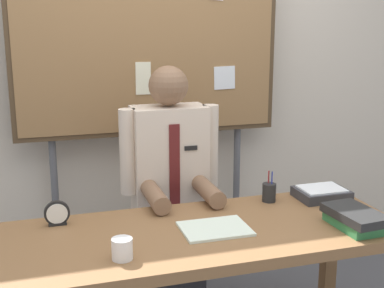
# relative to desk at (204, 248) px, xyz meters

# --- Properties ---
(back_wall) EXTENTS (6.40, 0.08, 2.70)m
(back_wall) POSITION_rel_desk_xyz_m (0.00, 1.28, 0.70)
(back_wall) COLOR beige
(back_wall) RESTS_ON ground_plane
(desk) EXTENTS (1.79, 0.71, 0.74)m
(desk) POSITION_rel_desk_xyz_m (0.00, 0.00, 0.00)
(desk) COLOR brown
(desk) RESTS_ON ground_plane
(person) EXTENTS (0.55, 0.56, 1.42)m
(person) POSITION_rel_desk_xyz_m (0.00, 0.60, 0.01)
(person) COLOR #2D2D33
(person) RESTS_ON ground_plane
(bulletin_board) EXTENTS (1.65, 0.09, 2.19)m
(bulletin_board) POSITION_rel_desk_xyz_m (0.00, 1.08, 0.90)
(bulletin_board) COLOR #4C3823
(bulletin_board) RESTS_ON ground_plane
(book_stack) EXTENTS (0.20, 0.30, 0.08)m
(book_stack) POSITION_rel_desk_xyz_m (0.66, -0.18, 0.13)
(book_stack) COLOR #337F47
(book_stack) RESTS_ON desk
(open_notebook) EXTENTS (0.30, 0.24, 0.01)m
(open_notebook) POSITION_rel_desk_xyz_m (0.04, -0.02, 0.10)
(open_notebook) COLOR silver
(open_notebook) RESTS_ON desk
(desk_clock) EXTENTS (0.11, 0.04, 0.11)m
(desk_clock) POSITION_rel_desk_xyz_m (-0.62, 0.25, 0.14)
(desk_clock) COLOR black
(desk_clock) RESTS_ON desk
(coffee_mug) EXTENTS (0.08, 0.08, 0.09)m
(coffee_mug) POSITION_rel_desk_xyz_m (-0.40, -0.19, 0.13)
(coffee_mug) COLOR white
(coffee_mug) RESTS_ON desk
(pen_holder) EXTENTS (0.07, 0.07, 0.16)m
(pen_holder) POSITION_rel_desk_xyz_m (0.44, 0.25, 0.14)
(pen_holder) COLOR #262626
(pen_holder) RESTS_ON desk
(paper_tray) EXTENTS (0.26, 0.20, 0.06)m
(paper_tray) POSITION_rel_desk_xyz_m (0.72, 0.21, 0.12)
(paper_tray) COLOR #333338
(paper_tray) RESTS_ON desk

